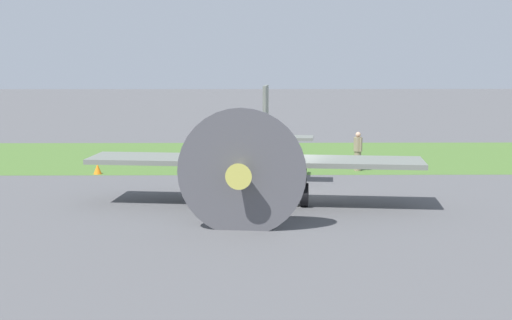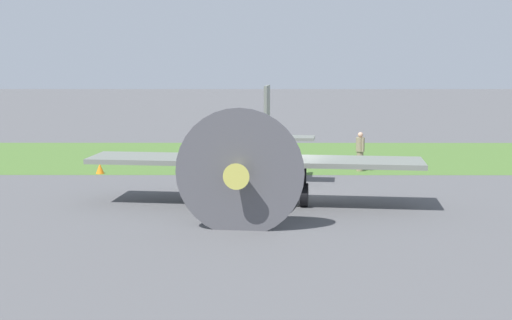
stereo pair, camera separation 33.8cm
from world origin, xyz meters
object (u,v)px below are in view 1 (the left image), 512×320
ground_crew_chief (358,150)px  fuel_drum (263,156)px  airplane_lead (255,154)px  runway_marker_cone (98,169)px

ground_crew_chief → fuel_drum: (4.17, -1.41, -0.46)m
airplane_lead → ground_crew_chief: airplane_lead is taller
fuel_drum → runway_marker_cone: fuel_drum is taller
runway_marker_cone → fuel_drum: bearing=-163.4°
fuel_drum → airplane_lead: bearing=87.0°
airplane_lead → fuel_drum: bearing=-86.4°
fuel_drum → runway_marker_cone: size_ratio=2.05×
runway_marker_cone → ground_crew_chief: bearing=-176.3°
airplane_lead → ground_crew_chief: size_ratio=6.64×
airplane_lead → fuel_drum: 8.22m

